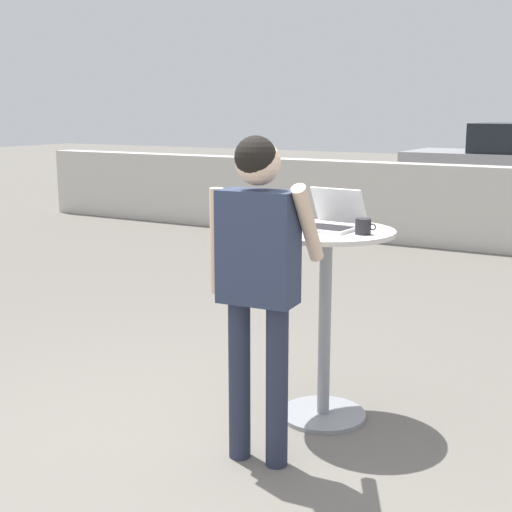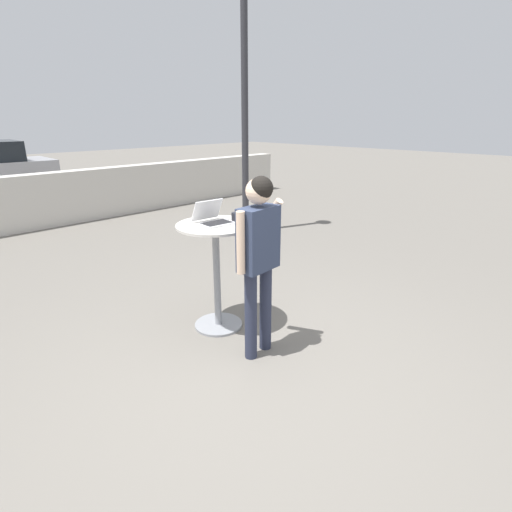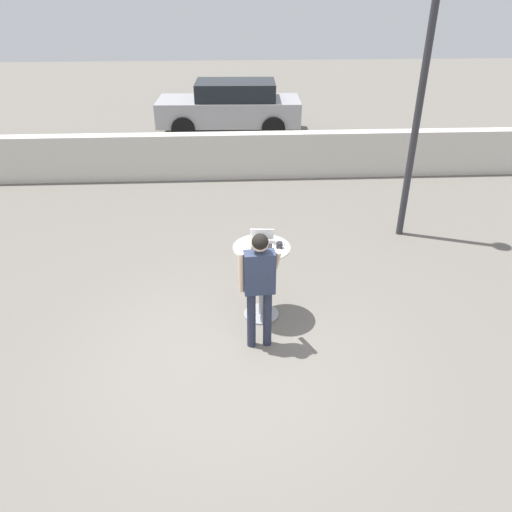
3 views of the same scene
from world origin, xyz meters
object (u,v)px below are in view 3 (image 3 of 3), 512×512
(parked_car_near_street, at_px, (231,107))
(cafe_table, at_px, (261,271))
(street_lamp, at_px, (428,49))
(laptop, at_px, (262,242))
(coffee_mug, at_px, (279,245))
(standing_person, at_px, (259,278))

(parked_car_near_street, bearing_deg, cafe_table, -87.98)
(cafe_table, relative_size, street_lamp, 0.22)
(laptop, xyz_separation_m, coffee_mug, (0.22, -0.08, -0.01))
(standing_person, bearing_deg, parked_car_near_street, 91.50)
(coffee_mug, bearing_deg, parked_car_near_street, 93.40)
(laptop, distance_m, coffee_mug, 0.24)
(standing_person, xyz_separation_m, street_lamp, (2.80, 3.06, 2.17))
(coffee_mug, xyz_separation_m, street_lamp, (2.50, 2.46, 2.06))
(laptop, bearing_deg, coffee_mug, -19.48)
(parked_car_near_street, distance_m, street_lamp, 7.97)
(parked_car_near_street, height_order, street_lamp, street_lamp)
(street_lamp, bearing_deg, standing_person, -132.44)
(cafe_table, height_order, parked_car_near_street, parked_car_near_street)
(parked_car_near_street, bearing_deg, street_lamp, -66.25)
(street_lamp, bearing_deg, cafe_table, -138.54)
(cafe_table, height_order, street_lamp, street_lamp)
(standing_person, bearing_deg, laptop, 83.95)
(street_lamp, bearing_deg, coffee_mug, -135.52)
(cafe_table, xyz_separation_m, standing_person, (-0.07, -0.65, 0.30))
(laptop, relative_size, coffee_mug, 3.02)
(street_lamp, bearing_deg, laptop, -138.91)
(coffee_mug, bearing_deg, standing_person, -116.17)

